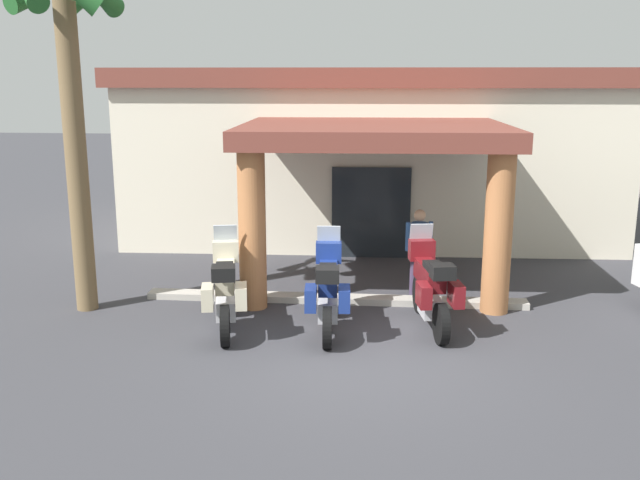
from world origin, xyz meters
TOP-DOWN VIEW (x-y plane):
  - ground_plane at (0.00, 0.00)m, footprint 80.00×80.00m
  - motel_building at (-0.10, 9.02)m, footprint 12.63×10.79m
  - motorcycle_cream at (-2.27, 1.04)m, footprint 0.90×2.19m
  - motorcycle_blue at (-0.58, 1.11)m, footprint 0.73×2.21m
  - motorcycle_maroon at (1.11, 1.45)m, footprint 0.86×2.20m
  - pedestrian at (0.98, 3.30)m, footprint 0.52×0.32m
  - palm_tree_roadside at (-5.02, 1.85)m, footprint 1.87×1.93m
  - curb_strip at (-0.58, 2.66)m, footprint 7.08×0.36m

SIDE VIEW (x-z plane):
  - ground_plane at x=0.00m, z-range 0.00..0.00m
  - curb_strip at x=-0.58m, z-range 0.00..0.12m
  - motorcycle_cream at x=-2.27m, z-range -0.11..1.50m
  - motorcycle_blue at x=-0.58m, z-range -0.11..1.50m
  - motorcycle_maroon at x=1.11m, z-range -0.11..1.50m
  - pedestrian at x=0.98m, z-range 0.13..1.80m
  - motel_building at x=-0.10m, z-range 0.04..4.33m
  - palm_tree_roadside at x=-5.02m, z-range 1.08..7.14m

